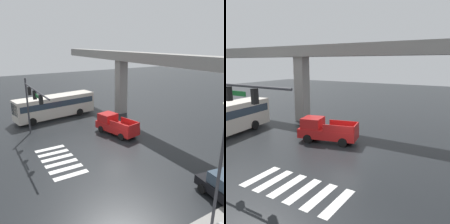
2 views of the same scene
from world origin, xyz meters
The scene contains 4 objects.
ground_plane centered at (0.00, 0.00, 0.00)m, with size 120.00×120.00×0.00m, color black.
crosswalk_stripes centered at (0.00, -5.77, 0.01)m, with size 6.05×2.80×0.01m.
elevated_overpass centered at (0.00, 6.82, 7.32)m, with size 51.27×1.97×8.67m.
pickup_truck centered at (-3.01, 1.72, 0.99)m, with size 5.40×3.01×2.08m.
Camera 2 is at (8.10, -14.79, 6.85)m, focal length 37.70 mm.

